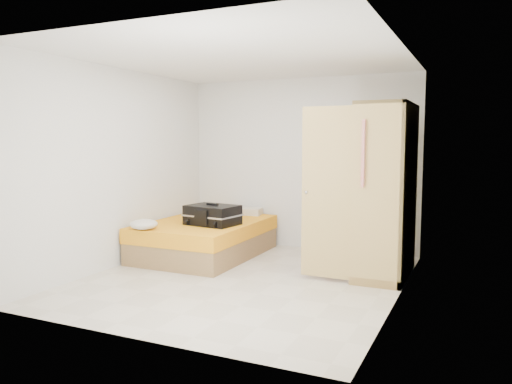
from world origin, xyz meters
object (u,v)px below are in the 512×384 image
at_px(person, 334,209).
at_px(suitcase, 212,215).
at_px(bed, 205,238).
at_px(round_cushion, 144,224).
at_px(wardrobe, 381,195).

height_order(person, suitcase, person).
distance_m(bed, person, 1.98).
height_order(suitcase, round_cushion, suitcase).
bearing_deg(suitcase, wardrobe, 11.98).
distance_m(wardrobe, person, 0.64).
distance_m(bed, wardrobe, 2.61).
relative_size(wardrobe, suitcase, 2.78).
xyz_separation_m(person, round_cushion, (-2.30, -0.91, -0.22)).
height_order(wardrobe, round_cushion, wardrobe).
xyz_separation_m(wardrobe, round_cushion, (-2.89, -0.86, -0.43)).
relative_size(suitcase, round_cushion, 2.12).
height_order(bed, suitcase, suitcase).
distance_m(suitcase, round_cushion, 0.94).
height_order(bed, round_cushion, round_cushion).
bearing_deg(wardrobe, suitcase, -176.00).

